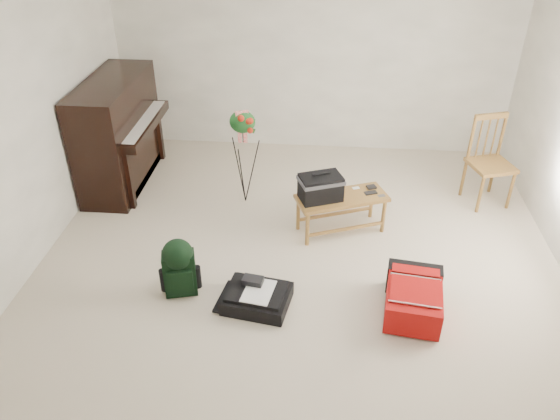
# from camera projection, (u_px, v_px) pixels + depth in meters

# --- Properties ---
(floor) EXTENTS (5.00, 5.50, 0.01)m
(floor) POSITION_uv_depth(u_px,v_px,m) (298.00, 273.00, 5.15)
(floor) COLOR beige
(floor) RESTS_ON ground
(wall_back) EXTENTS (5.00, 0.04, 2.50)m
(wall_back) POSITION_uv_depth(u_px,v_px,m) (313.00, 54.00, 6.77)
(wall_back) COLOR white
(wall_back) RESTS_ON floor
(wall_left) EXTENTS (0.04, 5.50, 2.50)m
(wall_left) POSITION_uv_depth(u_px,v_px,m) (9.00, 143.00, 4.66)
(wall_left) COLOR white
(wall_left) RESTS_ON floor
(piano) EXTENTS (0.71, 1.50, 1.25)m
(piano) POSITION_uv_depth(u_px,v_px,m) (119.00, 135.00, 6.33)
(piano) COLOR black
(piano) RESTS_ON floor
(bench) EXTENTS (0.99, 0.68, 0.71)m
(bench) POSITION_uv_depth(u_px,v_px,m) (327.00, 188.00, 5.50)
(bench) COLOR olive
(bench) RESTS_ON floor
(dining_chair) EXTENTS (0.54, 0.54, 1.00)m
(dining_chair) POSITION_uv_depth(u_px,v_px,m) (491.00, 162.00, 6.00)
(dining_chair) COLOR olive
(dining_chair) RESTS_ON floor
(red_suitcase) EXTENTS (0.54, 0.73, 0.29)m
(red_suitcase) POSITION_uv_depth(u_px,v_px,m) (413.00, 294.00, 4.67)
(red_suitcase) COLOR #A41207
(red_suitcase) RESTS_ON floor
(black_duffel) EXTENTS (0.62, 0.53, 0.23)m
(black_duffel) POSITION_uv_depth(u_px,v_px,m) (257.00, 297.00, 4.75)
(black_duffel) COLOR black
(black_duffel) RESTS_ON floor
(green_backpack) EXTENTS (0.31, 0.29, 0.56)m
(green_backpack) POSITION_uv_depth(u_px,v_px,m) (179.00, 265.00, 4.77)
(green_backpack) COLOR black
(green_backpack) RESTS_ON floor
(flower_stand) EXTENTS (0.46, 0.46, 1.13)m
(flower_stand) POSITION_uv_depth(u_px,v_px,m) (244.00, 158.00, 5.95)
(flower_stand) COLOR black
(flower_stand) RESTS_ON floor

